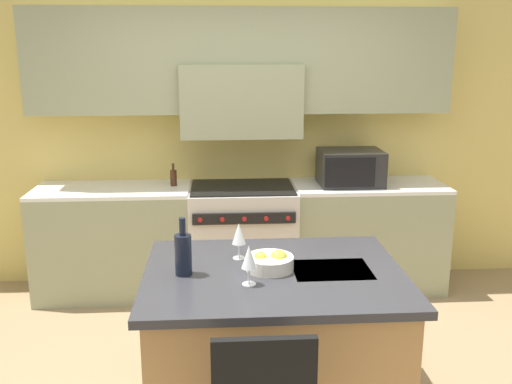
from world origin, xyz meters
TOP-DOWN VIEW (x-y plane):
  - back_cabinetry at (0.00, 1.93)m, footprint 10.00×0.46m
  - back_counter at (-0.00, 1.68)m, footprint 3.50×0.62m
  - range_stove at (-0.00, 1.65)m, footprint 0.90×0.70m
  - microwave at (0.93, 1.67)m, footprint 0.53×0.42m
  - kitchen_island at (0.09, -0.16)m, footprint 1.40×1.09m
  - wine_bottle at (-0.39, -0.18)m, footprint 0.09×0.09m
  - wine_glass_near at (-0.05, -0.34)m, footprint 0.08×0.08m
  - wine_glass_far at (-0.09, 0.04)m, footprint 0.08×0.08m
  - fruit_bowl at (0.07, -0.14)m, footprint 0.26×0.26m
  - oil_bottle_on_counter at (-0.58, 1.72)m, footprint 0.05×0.05m

SIDE VIEW (x-z plane):
  - kitchen_island at x=0.09m, z-range 0.00..0.91m
  - range_stove at x=0.00m, z-range 0.00..0.94m
  - back_counter at x=0.00m, z-range 0.00..0.94m
  - fruit_bowl at x=0.07m, z-range 0.89..1.00m
  - oil_bottle_on_counter at x=-0.58m, z-range 0.92..1.11m
  - wine_bottle at x=-0.39m, z-range 0.87..1.18m
  - wine_glass_near at x=-0.05m, z-range 0.94..1.16m
  - wine_glass_far at x=-0.09m, z-range 0.94..1.16m
  - microwave at x=0.93m, z-range 0.94..1.24m
  - back_cabinetry at x=0.00m, z-range 0.25..2.95m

